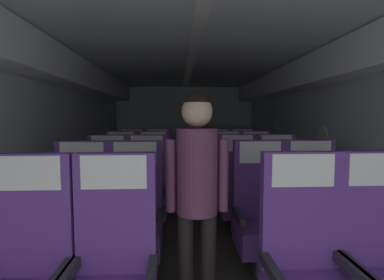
{
  "coord_description": "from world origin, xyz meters",
  "views": [
    {
      "loc": [
        -0.18,
        0.01,
        1.39
      ],
      "look_at": [
        0.05,
        4.8,
        1.02
      ],
      "focal_mm": 27.0,
      "sensor_mm": 36.0,
      "label": 1
    }
  ],
  "objects_px": {
    "seat_e_left_window": "(131,167)",
    "seat_b_right_window": "(262,217)",
    "seat_a_left_aisle": "(113,276)",
    "seat_d_left_window": "(121,177)",
    "seat_b_left_window": "(81,220)",
    "seat_d_right_aisle": "(256,176)",
    "seat_a_right_window": "(306,271)",
    "seat_d_left_aisle": "(154,177)",
    "seat_e_right_aisle": "(243,166)",
    "seat_c_right_window": "(238,191)",
    "seat_c_right_aisle": "(278,191)",
    "seat_c_left_aisle": "(147,193)",
    "seat_c_left_window": "(107,193)",
    "seat_b_right_aisle": "(313,216)",
    "seat_e_left_aisle": "(158,166)",
    "seat_a_right_aisle": "(384,268)",
    "seat_d_right_window": "(227,176)",
    "seat_e_right_window": "(218,166)",
    "seat_a_left_window": "(24,279)",
    "seat_b_left_aisle": "(135,220)",
    "flight_attendant": "(197,181)"
  },
  "relations": [
    {
      "from": "seat_a_right_window",
      "to": "seat_c_left_window",
      "type": "xyz_separation_m",
      "value": [
        -1.61,
        1.84,
        0.0
      ]
    },
    {
      "from": "seat_a_right_aisle",
      "to": "seat_d_right_window",
      "type": "xyz_separation_m",
      "value": [
        -0.48,
        2.76,
        0.0
      ]
    },
    {
      "from": "seat_d_left_window",
      "to": "seat_d_right_window",
      "type": "relative_size",
      "value": 1.0
    },
    {
      "from": "seat_a_right_window",
      "to": "seat_c_left_aisle",
      "type": "distance_m",
      "value": 2.16
    },
    {
      "from": "seat_a_left_aisle",
      "to": "seat_e_right_aisle",
      "type": "xyz_separation_m",
      "value": [
        1.6,
        3.71,
        0.0
      ]
    },
    {
      "from": "seat_b_right_window",
      "to": "seat_d_right_window",
      "type": "height_order",
      "value": "same"
    },
    {
      "from": "seat_b_left_window",
      "to": "flight_attendant",
      "type": "height_order",
      "value": "flight_attendant"
    },
    {
      "from": "seat_e_right_window",
      "to": "seat_b_right_window",
      "type": "bearing_deg",
      "value": -90.02
    },
    {
      "from": "seat_c_left_aisle",
      "to": "seat_d_left_window",
      "type": "bearing_deg",
      "value": 117.49
    },
    {
      "from": "seat_a_left_aisle",
      "to": "seat_c_left_aisle",
      "type": "relative_size",
      "value": 1.0
    },
    {
      "from": "seat_b_right_window",
      "to": "seat_e_right_window",
      "type": "bearing_deg",
      "value": 89.98
    },
    {
      "from": "seat_a_right_aisle",
      "to": "seat_a_right_window",
      "type": "xyz_separation_m",
      "value": [
        -0.48,
        -0.01,
        0.0
      ]
    },
    {
      "from": "seat_c_right_window",
      "to": "seat_d_left_window",
      "type": "xyz_separation_m",
      "value": [
        -1.61,
        0.91,
        0.0
      ]
    },
    {
      "from": "seat_c_left_window",
      "to": "seat_d_left_aisle",
      "type": "xyz_separation_m",
      "value": [
        0.48,
        0.95,
        0.0
      ]
    },
    {
      "from": "seat_c_left_aisle",
      "to": "seat_d_left_window",
      "type": "relative_size",
      "value": 1.0
    },
    {
      "from": "seat_d_right_aisle",
      "to": "seat_e_left_aisle",
      "type": "relative_size",
      "value": 1.0
    },
    {
      "from": "seat_b_right_window",
      "to": "seat_c_left_window",
      "type": "relative_size",
      "value": 1.0
    },
    {
      "from": "seat_c_right_window",
      "to": "seat_e_left_window",
      "type": "xyz_separation_m",
      "value": [
        -1.6,
        1.84,
        0.0
      ]
    },
    {
      "from": "seat_d_right_window",
      "to": "seat_d_left_aisle",
      "type": "bearing_deg",
      "value": 179.09
    },
    {
      "from": "seat_d_left_window",
      "to": "seat_e_left_window",
      "type": "bearing_deg",
      "value": 89.55
    },
    {
      "from": "seat_b_left_window",
      "to": "seat_e_left_aisle",
      "type": "relative_size",
      "value": 1.0
    },
    {
      "from": "seat_c_right_aisle",
      "to": "seat_e_left_window",
      "type": "relative_size",
      "value": 1.0
    },
    {
      "from": "seat_a_right_aisle",
      "to": "seat_b_left_aisle",
      "type": "distance_m",
      "value": 1.86
    },
    {
      "from": "seat_b_left_window",
      "to": "seat_c_left_aisle",
      "type": "height_order",
      "value": "same"
    },
    {
      "from": "seat_c_right_window",
      "to": "seat_d_left_aisle",
      "type": "xyz_separation_m",
      "value": [
        -1.12,
        0.93,
        0.0
      ]
    },
    {
      "from": "seat_b_right_aisle",
      "to": "seat_d_left_window",
      "type": "xyz_separation_m",
      "value": [
        -2.1,
        1.84,
        0.0
      ]
    },
    {
      "from": "seat_a_right_window",
      "to": "seat_d_left_aisle",
      "type": "relative_size",
      "value": 1.0
    },
    {
      "from": "seat_c_right_window",
      "to": "seat_c_left_aisle",
      "type": "bearing_deg",
      "value": -178.85
    },
    {
      "from": "seat_c_right_window",
      "to": "seat_e_right_aisle",
      "type": "distance_m",
      "value": 1.91
    },
    {
      "from": "seat_b_left_aisle",
      "to": "seat_d_left_aisle",
      "type": "bearing_deg",
      "value": 89.71
    },
    {
      "from": "seat_b_left_window",
      "to": "seat_d_right_aisle",
      "type": "xyz_separation_m",
      "value": [
        2.08,
        1.86,
        0.0
      ]
    },
    {
      "from": "seat_b_left_window",
      "to": "seat_c_left_window",
      "type": "xyz_separation_m",
      "value": [
        0.01,
        0.92,
        0.0
      ]
    },
    {
      "from": "seat_a_left_aisle",
      "to": "seat_d_left_window",
      "type": "height_order",
      "value": "same"
    },
    {
      "from": "seat_b_right_aisle",
      "to": "seat_e_left_aisle",
      "type": "height_order",
      "value": "same"
    },
    {
      "from": "seat_a_left_aisle",
      "to": "seat_a_right_window",
      "type": "xyz_separation_m",
      "value": [
        1.13,
        -0.0,
        0.0
      ]
    },
    {
      "from": "seat_a_right_window",
      "to": "seat_b_right_window",
      "type": "distance_m",
      "value": 0.91
    },
    {
      "from": "seat_c_left_aisle",
      "to": "seat_e_left_aisle",
      "type": "height_order",
      "value": "same"
    },
    {
      "from": "seat_b_right_window",
      "to": "seat_c_right_window",
      "type": "xyz_separation_m",
      "value": [
        -0.02,
        0.94,
        0.0
      ]
    },
    {
      "from": "seat_a_right_window",
      "to": "seat_e_right_window",
      "type": "distance_m",
      "value": 3.71
    },
    {
      "from": "seat_c_left_aisle",
      "to": "seat_b_right_aisle",
      "type": "bearing_deg",
      "value": -29.26
    },
    {
      "from": "seat_b_left_window",
      "to": "seat_b_right_aisle",
      "type": "bearing_deg",
      "value": 0.37
    },
    {
      "from": "seat_a_left_window",
      "to": "seat_b_left_aisle",
      "type": "xyz_separation_m",
      "value": [
        0.48,
        0.92,
        0.0
      ]
    },
    {
      "from": "seat_c_right_window",
      "to": "seat_d_left_aisle",
      "type": "relative_size",
      "value": 1.0
    },
    {
      "from": "seat_b_right_aisle",
      "to": "seat_e_left_aisle",
      "type": "relative_size",
      "value": 1.0
    },
    {
      "from": "seat_a_left_aisle",
      "to": "seat_d_right_aisle",
      "type": "xyz_separation_m",
      "value": [
        1.6,
        2.77,
        0.0
      ]
    },
    {
      "from": "seat_c_right_aisle",
      "to": "seat_e_left_window",
      "type": "distance_m",
      "value": 2.79
    },
    {
      "from": "seat_e_right_aisle",
      "to": "seat_a_right_window",
      "type": "bearing_deg",
      "value": -97.15
    },
    {
      "from": "seat_d_right_aisle",
      "to": "seat_e_right_window",
      "type": "bearing_deg",
      "value": 116.46
    },
    {
      "from": "seat_e_left_window",
      "to": "seat_b_right_window",
      "type": "bearing_deg",
      "value": -59.9
    },
    {
      "from": "seat_b_left_aisle",
      "to": "seat_d_left_aisle",
      "type": "distance_m",
      "value": 1.88
    }
  ]
}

